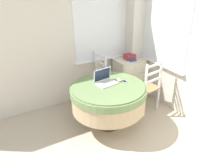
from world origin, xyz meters
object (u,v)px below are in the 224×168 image
laptop (105,80)px  cell_phone (124,81)px  computer_mouse (119,80)px  storage_box (130,57)px  round_dining_table (108,95)px  dining_chair_near_right_window (146,87)px  book_on_cabinet (131,59)px  dining_chair_near_back_window (95,80)px  corner_cabinet (129,76)px

laptop → cell_phone: laptop is taller
computer_mouse → storage_box: size_ratio=0.43×
round_dining_table → dining_chair_near_right_window: dining_chair_near_right_window is taller
round_dining_table → computer_mouse: bearing=13.5°
computer_mouse → storage_box: 1.06m
laptop → book_on_cabinet: 1.15m
dining_chair_near_back_window → storage_box: bearing=-0.8°
laptop → cell_phone: 0.31m
laptop → dining_chair_near_right_window: 0.89m
dining_chair_near_back_window → corner_cabinet: size_ratio=1.30×
round_dining_table → laptop: laptop is taller
laptop → storage_box: 1.19m
dining_chair_near_right_window → storage_box: (0.12, 0.73, 0.34)m
round_dining_table → book_on_cabinet: size_ratio=5.03×
corner_cabinet → cell_phone: bearing=-129.0°
computer_mouse → dining_chair_near_right_window: size_ratio=0.09×
storage_box → round_dining_table: bearing=-139.3°
corner_cabinet → storage_box: size_ratio=3.71×
laptop → storage_box: bearing=37.1°
round_dining_table → laptop: 0.24m
cell_phone → laptop: bearing=159.7°
computer_mouse → book_on_cabinet: 1.01m
round_dining_table → computer_mouse: size_ratio=13.36×
dining_chair_near_back_window → dining_chair_near_right_window: size_ratio=1.00×
dining_chair_near_right_window → storage_box: size_ratio=4.83×
dining_chair_near_back_window → corner_cabinet: 0.81m
computer_mouse → dining_chair_near_right_window: (0.61, 0.04, -0.30)m
dining_chair_near_back_window → dining_chair_near_right_window: bearing=-47.5°
computer_mouse → cell_phone: 0.09m
corner_cabinet → book_on_cabinet: size_ratio=3.25×
computer_mouse → dining_chair_near_back_window: (-0.06, 0.78, -0.30)m
laptop → storage_box: (0.95, 0.72, 0.02)m
storage_box → laptop: bearing=-142.9°
computer_mouse → dining_chair_near_right_window: bearing=3.9°
round_dining_table → dining_chair_near_right_window: 0.84m
computer_mouse → corner_cabinet: 1.14m
cell_phone → storage_box: size_ratio=0.54×
round_dining_table → storage_box: size_ratio=5.75×
computer_mouse → book_on_cabinet: bearing=44.5°
laptop → cell_phone: bearing=-20.3°
round_dining_table → corner_cabinet: 1.28m
laptop → dining_chair_near_right_window: size_ratio=0.35×
book_on_cabinet → storage_box: bearing=78.7°
laptop → round_dining_table: bearing=-89.9°
round_dining_table → corner_cabinet: (0.96, 0.83, -0.19)m
dining_chair_near_right_window → book_on_cabinet: size_ratio=4.23×
round_dining_table → cell_phone: cell_phone is taller
round_dining_table → dining_chair_near_back_window: bearing=79.3°
round_dining_table → dining_chair_near_right_window: size_ratio=1.19×
round_dining_table → computer_mouse: computer_mouse is taller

